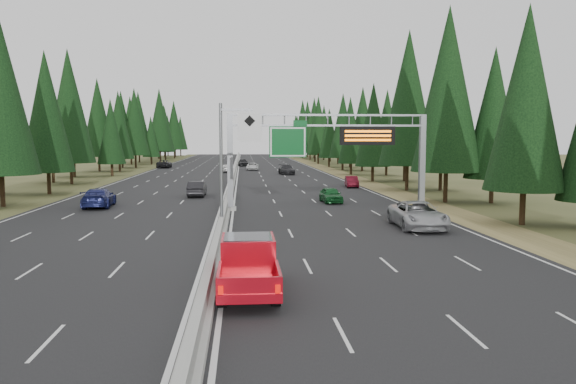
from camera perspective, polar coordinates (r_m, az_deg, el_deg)
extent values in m
cube|color=black|center=(90.66, -5.49, 1.67)|extent=(32.00, 260.00, 0.08)
cube|color=olive|center=(92.14, 5.65, 1.73)|extent=(3.60, 260.00, 0.06)
cube|color=#3D4520|center=(92.65, -16.57, 1.55)|extent=(3.60, 260.00, 0.06)
cube|color=#959690|center=(90.65, -5.49, 1.79)|extent=(0.70, 260.00, 0.30)
cube|color=#959690|center=(90.63, -5.50, 2.05)|extent=(0.30, 260.00, 0.60)
cube|color=slate|center=(45.52, -5.90, 3.01)|extent=(0.45, 0.45, 7.80)
cube|color=#959690|center=(45.82, -5.85, -1.68)|extent=(0.90, 0.90, 0.30)
cube|color=slate|center=(47.87, 13.46, 3.00)|extent=(0.45, 0.45, 7.80)
cube|color=#959690|center=(48.16, 13.36, -1.46)|extent=(0.90, 0.90, 0.30)
cube|color=slate|center=(46.04, 4.06, 7.80)|extent=(15.85, 0.35, 0.16)
cube|color=slate|center=(46.01, 4.05, 6.76)|extent=(15.85, 0.35, 0.16)
cube|color=#054C19|center=(45.37, -0.02, 5.11)|extent=(3.00, 0.10, 2.50)
cube|color=silver|center=(45.31, -0.01, 5.11)|extent=(2.85, 0.02, 2.35)
cube|color=#054C19|center=(45.48, 1.25, 7.00)|extent=(1.10, 0.10, 0.45)
cube|color=black|center=(46.30, 8.07, 5.68)|extent=(4.50, 0.40, 1.50)
cube|color=orange|center=(46.09, 8.14, 6.12)|extent=(3.80, 0.02, 0.18)
cube|color=orange|center=(46.09, 8.13, 5.68)|extent=(3.80, 0.02, 0.18)
cube|color=orange|center=(46.08, 8.13, 5.25)|extent=(3.80, 0.02, 0.18)
cylinder|color=slate|center=(35.54, -6.80, 2.51)|extent=(0.20, 0.20, 8.00)
cube|color=#959690|center=(35.94, -6.73, -3.72)|extent=(0.50, 0.50, 0.20)
cube|color=slate|center=(35.52, -5.24, 8.33)|extent=(2.00, 0.15, 0.15)
cube|color=silver|center=(35.36, -3.92, 6.57)|extent=(1.50, 0.06, 1.80)
cylinder|color=black|center=(41.54, 22.72, -1.47)|extent=(0.40, 0.40, 2.38)
cone|color=black|center=(41.37, 23.09, 8.81)|extent=(5.35, 5.35, 12.49)
cylinder|color=black|center=(54.00, 15.71, 0.50)|extent=(0.40, 0.40, 2.87)
cone|color=black|center=(54.02, 15.95, 10.03)|extent=(6.46, 6.46, 15.08)
cylinder|color=black|center=(54.77, 19.96, 0.12)|extent=(0.40, 0.40, 2.27)
cone|color=black|center=(54.62, 20.20, 7.55)|extent=(5.11, 5.11, 11.92)
cylinder|color=black|center=(65.79, 11.98, 1.43)|extent=(0.40, 0.40, 2.91)
cone|color=black|center=(65.82, 12.14, 9.35)|extent=(6.54, 6.54, 15.26)
cylinder|color=black|center=(66.77, 15.22, 1.07)|extent=(0.40, 0.40, 2.11)
cone|color=black|center=(66.63, 15.36, 6.73)|extent=(4.74, 4.74, 11.06)
cylinder|color=black|center=(78.15, 8.58, 1.82)|extent=(0.40, 0.40, 2.17)
cone|color=black|center=(78.04, 8.65, 6.79)|extent=(4.88, 4.88, 11.38)
cylinder|color=black|center=(80.62, 11.75, 2.18)|extent=(0.40, 0.40, 3.03)
cone|color=black|center=(80.67, 11.88, 8.92)|extent=(6.83, 6.83, 15.93)
cylinder|color=black|center=(93.18, 6.41, 2.33)|extent=(0.40, 0.40, 1.92)
cone|color=black|center=(93.06, 6.45, 6.02)|extent=(4.31, 4.31, 10.07)
cylinder|color=black|center=(92.59, 9.95, 2.36)|extent=(0.40, 0.40, 2.22)
cone|color=black|center=(92.50, 10.02, 6.65)|extent=(5.00, 5.00, 11.66)
cylinder|color=black|center=(108.08, 5.56, 2.86)|extent=(0.40, 0.40, 2.34)
cone|color=black|center=(108.02, 5.60, 6.75)|extent=(5.27, 5.27, 12.29)
cylinder|color=black|center=(105.11, 7.53, 2.81)|extent=(0.40, 0.40, 2.48)
cone|color=black|center=(105.06, 7.58, 7.04)|extent=(5.58, 5.58, 13.02)
cylinder|color=black|center=(118.68, 4.18, 3.01)|extent=(0.40, 0.40, 1.98)
cone|color=black|center=(118.59, 4.20, 6.00)|extent=(4.46, 4.46, 10.40)
cylinder|color=black|center=(119.53, 6.31, 3.10)|extent=(0.40, 0.40, 2.37)
cone|color=black|center=(119.47, 6.34, 6.64)|extent=(5.32, 5.32, 12.42)
cylinder|color=black|center=(134.64, 3.08, 3.42)|extent=(0.40, 0.40, 2.58)
cone|color=black|center=(134.61, 3.10, 6.85)|extent=(5.80, 5.80, 13.53)
cylinder|color=black|center=(134.58, 5.10, 3.27)|extent=(0.40, 0.40, 1.95)
cone|color=black|center=(134.50, 5.12, 5.87)|extent=(4.39, 4.39, 10.25)
cylinder|color=black|center=(146.81, 2.75, 3.44)|extent=(0.40, 0.40, 1.83)
cone|color=black|center=(146.73, 2.76, 5.67)|extent=(4.13, 4.13, 9.63)
cylinder|color=black|center=(148.37, 4.29, 3.50)|extent=(0.40, 0.40, 2.09)
cone|color=black|center=(148.30, 4.31, 6.03)|extent=(4.71, 4.71, 11.00)
cylinder|color=black|center=(161.89, 2.25, 3.69)|extent=(0.40, 0.40, 2.27)
cone|color=black|center=(161.84, 2.26, 6.21)|extent=(5.11, 5.11, 11.92)
cylinder|color=black|center=(160.61, 3.65, 3.71)|extent=(0.40, 0.40, 2.50)
cone|color=black|center=(160.58, 3.67, 6.50)|extent=(5.62, 5.62, 13.12)
cylinder|color=black|center=(173.83, 1.49, 3.91)|extent=(0.40, 0.40, 2.88)
cone|color=black|center=(173.84, 1.50, 6.88)|extent=(6.49, 6.49, 15.14)
cylinder|color=black|center=(175.01, 2.67, 3.94)|extent=(0.40, 0.40, 3.00)
cone|color=black|center=(175.03, 2.68, 7.00)|extent=(6.75, 6.75, 15.74)
cylinder|color=black|center=(186.95, 0.93, 3.91)|extent=(0.40, 0.40, 2.21)
cone|color=black|center=(186.90, 0.93, 6.03)|extent=(4.97, 4.97, 11.60)
cylinder|color=black|center=(187.75, 1.98, 4.03)|extent=(0.40, 0.40, 2.99)
cone|color=black|center=(187.77, 1.99, 6.89)|extent=(6.73, 6.73, 15.70)
cylinder|color=black|center=(200.74, 0.79, 4.03)|extent=(0.40, 0.40, 2.37)
cone|color=black|center=(200.70, 0.80, 6.15)|extent=(5.33, 5.33, 12.44)
cylinder|color=black|center=(202.54, 1.81, 4.04)|extent=(0.40, 0.40, 2.33)
cone|color=black|center=(202.50, 1.81, 6.10)|extent=(5.25, 5.25, 12.25)
cylinder|color=black|center=(54.09, -27.02, 0.10)|extent=(0.40, 0.40, 2.83)
cylinder|color=black|center=(64.46, -23.11, 0.82)|extent=(0.40, 0.40, 2.42)
cone|color=black|center=(64.37, -23.36, 7.54)|extent=(5.44, 5.44, 12.70)
cylinder|color=black|center=(78.56, -21.14, 1.77)|extent=(0.40, 0.40, 2.80)
cone|color=black|center=(78.56, -21.36, 8.15)|extent=(6.30, 6.30, 14.70)
cylinder|color=black|center=(82.55, -22.74, 1.55)|extent=(0.40, 0.40, 1.88)
cone|color=black|center=(82.41, -22.89, 5.62)|extent=(4.23, 4.23, 9.86)
cylinder|color=black|center=(93.73, -17.44, 2.15)|extent=(0.40, 0.40, 1.97)
cone|color=black|center=(93.62, -17.55, 5.91)|extent=(4.42, 4.42, 10.32)
cylinder|color=black|center=(93.47, -20.88, 2.21)|extent=(0.40, 0.40, 2.52)
cone|color=black|center=(93.42, -21.04, 7.04)|extent=(5.67, 5.67, 13.24)
cylinder|color=black|center=(106.63, -16.73, 2.63)|extent=(0.40, 0.40, 2.33)
cone|color=black|center=(106.57, -16.83, 6.55)|extent=(5.25, 5.25, 12.26)
cylinder|color=black|center=(108.44, -18.61, 2.72)|extent=(0.40, 0.40, 2.71)
cone|color=black|center=(108.42, -18.75, 7.19)|extent=(6.10, 6.10, 14.23)
cylinder|color=black|center=(119.97, -15.21, 3.01)|extent=(0.40, 0.40, 2.62)
cone|color=black|center=(119.94, -15.31, 6.93)|extent=(5.90, 5.90, 13.76)
cylinder|color=black|center=(121.08, -16.47, 2.98)|extent=(0.40, 0.40, 2.53)
cone|color=black|center=(121.04, -16.57, 6.72)|extent=(5.69, 5.69, 13.27)
cylinder|color=black|center=(134.54, -13.69, 3.11)|extent=(0.40, 0.40, 1.80)
cone|color=black|center=(134.45, -13.75, 5.50)|extent=(4.05, 4.05, 9.45)
cylinder|color=black|center=(136.67, -15.63, 3.25)|extent=(0.40, 0.40, 2.55)
cone|color=black|center=(136.64, -15.71, 6.59)|extent=(5.74, 5.74, 13.39)
cylinder|color=black|center=(146.70, -12.84, 3.53)|extent=(0.40, 0.40, 2.99)
cone|color=black|center=(146.72, -12.92, 7.17)|extent=(6.72, 6.72, 15.67)
cylinder|color=black|center=(149.01, -14.86, 3.49)|extent=(0.40, 0.40, 2.89)
cone|color=black|center=(149.01, -14.94, 6.97)|extent=(6.50, 6.50, 15.17)
cylinder|color=black|center=(160.24, -12.34, 3.58)|extent=(0.40, 0.40, 2.38)
cone|color=black|center=(160.20, -12.39, 6.24)|extent=(5.36, 5.36, 12.51)
cylinder|color=black|center=(160.88, -13.74, 3.47)|extent=(0.40, 0.40, 1.88)
cone|color=black|center=(160.81, -13.78, 5.56)|extent=(4.24, 4.24, 9.89)
cylinder|color=black|center=(175.18, -11.46, 3.81)|extent=(0.40, 0.40, 2.82)
cone|color=black|center=(175.18, -11.51, 6.69)|extent=(6.35, 6.35, 14.81)
cylinder|color=black|center=(174.75, -13.01, 3.79)|extent=(0.40, 0.40, 2.92)
cone|color=black|center=(174.76, -13.07, 6.78)|extent=(6.57, 6.57, 15.32)
cylinder|color=black|center=(189.59, -11.38, 3.87)|extent=(0.40, 0.40, 2.48)
cone|color=black|center=(189.56, -11.42, 6.21)|extent=(5.58, 5.58, 13.01)
cylinder|color=black|center=(187.89, -12.42, 3.87)|extent=(0.40, 0.40, 2.73)
cone|color=black|center=(187.88, -12.47, 6.48)|extent=(6.15, 6.15, 14.36)
cylinder|color=black|center=(204.47, -10.84, 3.94)|extent=(0.40, 0.40, 2.25)
cone|color=black|center=(204.43, -10.88, 5.91)|extent=(5.06, 5.06, 11.81)
cylinder|color=black|center=(202.82, -12.09, 3.92)|extent=(0.40, 0.40, 2.32)
cone|color=black|center=(202.78, -12.13, 5.97)|extent=(5.22, 5.22, 12.18)
imported|color=#A1A1A5|center=(37.47, 13.04, -2.28)|extent=(3.03, 6.25, 1.71)
cylinder|color=black|center=(19.67, -6.71, -10.35)|extent=(0.32, 0.87, 0.87)
cylinder|color=black|center=(19.68, -1.25, -10.30)|extent=(0.32, 0.87, 0.87)
cylinder|color=black|center=(23.13, -6.39, -7.95)|extent=(0.32, 0.87, 0.87)
cylinder|color=black|center=(23.14, -1.79, -7.91)|extent=(0.32, 0.87, 0.87)
cube|color=#AE0A17|center=(21.39, -4.04, -8.58)|extent=(2.17, 6.07, 0.32)
cube|color=#AE0A17|center=(22.18, -4.08, -6.07)|extent=(2.06, 2.38, 1.19)
cube|color=black|center=(22.12, -4.09, -5.25)|extent=(1.84, 2.06, 0.60)
cube|color=#AE0A17|center=(19.74, -7.02, -8.66)|extent=(0.11, 2.60, 0.65)
cube|color=#AE0A17|center=(19.76, -0.98, -8.61)|extent=(0.11, 2.60, 0.65)
cube|color=#AE0A17|center=(18.47, -3.95, -9.62)|extent=(2.17, 0.11, 0.65)
imported|color=#124F20|center=(51.35, 4.37, -0.29)|extent=(1.87, 4.20, 1.40)
imported|color=maroon|center=(68.20, 6.49, 1.05)|extent=(1.78, 4.15, 1.33)
imported|color=black|center=(92.65, -0.16, 2.30)|extent=(2.60, 5.66, 1.60)
imported|color=silver|center=(105.80, -3.62, 2.60)|extent=(2.49, 5.02, 1.37)
imported|color=black|center=(122.13, -4.58, 3.02)|extent=(2.30, 4.88, 1.62)
imported|color=black|center=(57.57, -9.23, 0.33)|extent=(1.68, 4.68, 1.54)
imported|color=navy|center=(50.33, -18.67, -0.55)|extent=(2.67, 5.75, 1.63)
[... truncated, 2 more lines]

